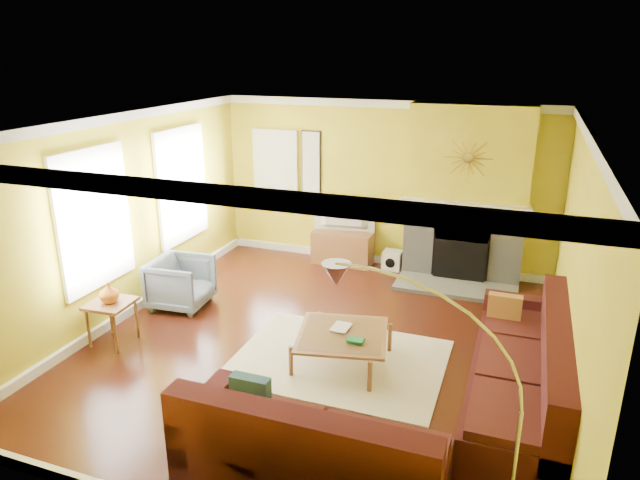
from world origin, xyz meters
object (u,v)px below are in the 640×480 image
at_px(arc_lamp, 429,422).
at_px(coffee_table, 342,348).
at_px(side_table, 113,322).
at_px(sectional_sofa, 402,363).
at_px(armchair, 181,283).
at_px(media_console, 343,247).

bearing_deg(arc_lamp, coffee_table, 121.06).
bearing_deg(coffee_table, side_table, -169.88).
height_order(sectional_sofa, coffee_table, sectional_sofa).
bearing_deg(armchair, media_console, -38.75).
bearing_deg(sectional_sofa, side_table, 180.00).
xyz_separation_m(armchair, side_table, (-0.20, -1.20, -0.08)).
xyz_separation_m(sectional_sofa, armchair, (-3.40, 1.20, -0.10)).
xyz_separation_m(media_console, side_table, (-1.80, -3.60, 0.00)).
relative_size(side_table, arc_lamp, 0.26).
bearing_deg(armchair, arc_lamp, -131.52).
xyz_separation_m(media_console, arc_lamp, (2.33, -5.30, 0.79)).
distance_m(sectional_sofa, armchair, 3.61).
distance_m(sectional_sofa, media_console, 4.03).
xyz_separation_m(coffee_table, side_table, (-2.80, -0.50, 0.08)).
distance_m(sectional_sofa, arc_lamp, 1.88).
bearing_deg(side_table, coffee_table, 10.12).
bearing_deg(arc_lamp, armchair, 143.54).
relative_size(sectional_sofa, arc_lamp, 1.75).
height_order(side_table, arc_lamp, arc_lamp).
relative_size(media_console, armchair, 1.29).
relative_size(media_console, side_table, 1.82).
height_order(sectional_sofa, armchair, sectional_sofa).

